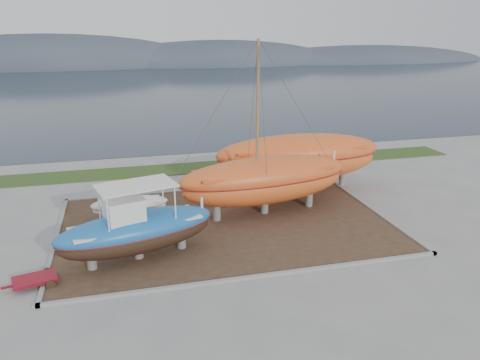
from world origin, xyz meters
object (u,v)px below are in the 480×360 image
object	(u,v)px
blue_caique	(137,222)
white_dinghy	(130,208)
orange_bare_hull	(298,163)
orange_sailboat	(266,131)
red_trailer	(35,282)

from	to	relation	value
blue_caique	white_dinghy	size ratio (longest dim) A/B	1.75
white_dinghy	orange_bare_hull	xyz separation A→B (m)	(11.24, 2.45, 1.21)
blue_caique	white_dinghy	bearing A→B (deg)	77.56
blue_caique	orange_sailboat	distance (m)	9.12
blue_caique	orange_sailboat	size ratio (longest dim) A/B	0.73
blue_caique	white_dinghy	distance (m)	5.14
orange_sailboat	orange_bare_hull	bearing A→B (deg)	38.17
orange_bare_hull	red_trailer	xyz separation A→B (m)	(-15.50, -8.86, -1.74)
orange_bare_hull	red_trailer	bearing A→B (deg)	-149.76
white_dinghy	orange_bare_hull	size ratio (longest dim) A/B	0.38
red_trailer	blue_caique	bearing A→B (deg)	3.65
red_trailer	orange_sailboat	bearing A→B (deg)	10.20
orange_bare_hull	white_dinghy	bearing A→B (deg)	-167.23
red_trailer	orange_bare_hull	bearing A→B (deg)	15.88
white_dinghy	orange_bare_hull	distance (m)	11.57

